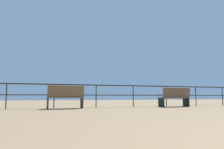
{
  "coord_description": "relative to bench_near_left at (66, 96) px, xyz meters",
  "views": [
    {
      "loc": [
        -3.38,
        -0.35,
        0.49
      ],
      "look_at": [
        -0.33,
        8.65,
        1.49
      ],
      "focal_mm": 33.7,
      "sensor_mm": 36.0,
      "label": 1
    }
  ],
  "objects": [
    {
      "name": "pier_railing",
      "position": [
        2.4,
        0.64,
        0.25
      ],
      "size": [
        24.48,
        0.05,
        1.05
      ],
      "color": "#27271D",
      "rests_on": "ground_plane"
    },
    {
      "name": "bench_near_left",
      "position": [
        0.0,
        0.0,
        0.0
      ],
      "size": [
        1.51,
        0.67,
        0.95
      ],
      "color": "brown",
      "rests_on": "ground_plane"
    },
    {
      "name": "bench_near_right",
      "position": [
        5.29,
        -0.01,
        -0.02
      ],
      "size": [
        1.63,
        0.78,
        0.93
      ],
      "color": "brown",
      "rests_on": "ground_plane"
    }
  ]
}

